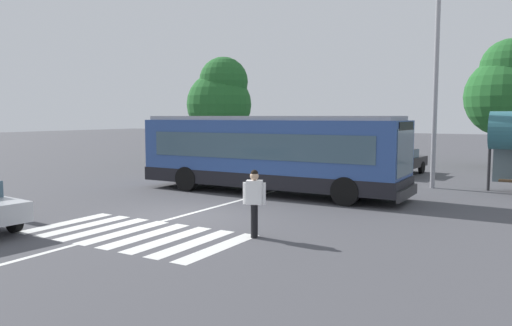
{
  "coord_description": "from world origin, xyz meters",
  "views": [
    {
      "loc": [
        9.41,
        -11.81,
        3.05
      ],
      "look_at": [
        -0.05,
        4.2,
        1.3
      ],
      "focal_mm": 34.94,
      "sensor_mm": 36.0,
      "label": 1
    }
  ],
  "objects_px": {
    "pedestrian_crossing_street": "(254,199)",
    "parked_car_black": "(398,160)",
    "city_transit_bus": "(269,153)",
    "background_tree_left": "(220,98)",
    "parked_car_silver": "(263,154)",
    "parked_car_charcoal": "(302,156)",
    "twin_arm_street_lamp": "(437,46)",
    "parked_car_teal": "(344,158)",
    "background_tree_right": "(507,89)"
  },
  "relations": [
    {
      "from": "pedestrian_crossing_street",
      "to": "parked_car_black",
      "type": "bearing_deg",
      "value": 91.65
    },
    {
      "from": "city_transit_bus",
      "to": "background_tree_left",
      "type": "distance_m",
      "value": 13.38
    },
    {
      "from": "parked_car_silver",
      "to": "parked_car_charcoal",
      "type": "relative_size",
      "value": 1.02
    },
    {
      "from": "parked_car_black",
      "to": "background_tree_left",
      "type": "xyz_separation_m",
      "value": [
        -11.71,
        0.79,
        3.47
      ]
    },
    {
      "from": "parked_car_black",
      "to": "twin_arm_street_lamp",
      "type": "height_order",
      "value": "twin_arm_street_lamp"
    },
    {
      "from": "parked_car_teal",
      "to": "background_tree_left",
      "type": "relative_size",
      "value": 0.66
    },
    {
      "from": "city_transit_bus",
      "to": "parked_car_black",
      "type": "height_order",
      "value": "city_transit_bus"
    },
    {
      "from": "background_tree_right",
      "to": "parked_car_silver",
      "type": "bearing_deg",
      "value": -151.31
    },
    {
      "from": "parked_car_charcoal",
      "to": "parked_car_silver",
      "type": "bearing_deg",
      "value": -178.04
    },
    {
      "from": "parked_car_teal",
      "to": "twin_arm_street_lamp",
      "type": "bearing_deg",
      "value": -36.68
    },
    {
      "from": "pedestrian_crossing_street",
      "to": "background_tree_left",
      "type": "distance_m",
      "value": 20.44
    },
    {
      "from": "twin_arm_street_lamp",
      "to": "background_tree_left",
      "type": "bearing_deg",
      "value": 161.45
    },
    {
      "from": "parked_car_black",
      "to": "background_tree_left",
      "type": "relative_size",
      "value": 0.67
    },
    {
      "from": "background_tree_left",
      "to": "parked_car_black",
      "type": "bearing_deg",
      "value": -3.88
    },
    {
      "from": "pedestrian_crossing_street",
      "to": "parked_car_silver",
      "type": "height_order",
      "value": "pedestrian_crossing_street"
    },
    {
      "from": "pedestrian_crossing_street",
      "to": "parked_car_black",
      "type": "xyz_separation_m",
      "value": [
        -0.44,
        15.31,
        -0.2
      ]
    },
    {
      "from": "city_transit_bus",
      "to": "twin_arm_street_lamp",
      "type": "bearing_deg",
      "value": 42.24
    },
    {
      "from": "parked_car_silver",
      "to": "parked_car_black",
      "type": "xyz_separation_m",
      "value": [
        8.11,
        -0.05,
        0.0
      ]
    },
    {
      "from": "background_tree_right",
      "to": "parked_car_black",
      "type": "bearing_deg",
      "value": -122.75
    },
    {
      "from": "twin_arm_street_lamp",
      "to": "background_tree_left",
      "type": "relative_size",
      "value": 1.44
    },
    {
      "from": "parked_car_charcoal",
      "to": "parked_car_teal",
      "type": "distance_m",
      "value": 2.57
    },
    {
      "from": "city_transit_bus",
      "to": "parked_car_silver",
      "type": "relative_size",
      "value": 2.37
    },
    {
      "from": "pedestrian_crossing_street",
      "to": "parked_car_silver",
      "type": "distance_m",
      "value": 17.59
    },
    {
      "from": "parked_car_silver",
      "to": "background_tree_right",
      "type": "distance_m",
      "value": 14.85
    },
    {
      "from": "parked_car_teal",
      "to": "twin_arm_street_lamp",
      "type": "distance_m",
      "value": 8.62
    },
    {
      "from": "city_transit_bus",
      "to": "parked_car_silver",
      "type": "height_order",
      "value": "city_transit_bus"
    },
    {
      "from": "city_transit_bus",
      "to": "background_tree_right",
      "type": "relative_size",
      "value": 1.43
    },
    {
      "from": "background_tree_left",
      "to": "background_tree_right",
      "type": "distance_m",
      "value": 17.3
    },
    {
      "from": "parked_car_black",
      "to": "background_tree_left",
      "type": "bearing_deg",
      "value": 176.12
    },
    {
      "from": "city_transit_bus",
      "to": "parked_car_teal",
      "type": "xyz_separation_m",
      "value": [
        -0.22,
        8.91,
        -0.82
      ]
    },
    {
      "from": "parked_car_silver",
      "to": "background_tree_right",
      "type": "height_order",
      "value": "background_tree_right"
    },
    {
      "from": "city_transit_bus",
      "to": "pedestrian_crossing_street",
      "type": "distance_m",
      "value": 7.29
    },
    {
      "from": "parked_car_teal",
      "to": "twin_arm_street_lamp",
      "type": "xyz_separation_m",
      "value": [
        5.51,
        -4.1,
        5.2
      ]
    },
    {
      "from": "parked_car_black",
      "to": "twin_arm_street_lamp",
      "type": "bearing_deg",
      "value": -57.5
    },
    {
      "from": "parked_car_charcoal",
      "to": "twin_arm_street_lamp",
      "type": "xyz_separation_m",
      "value": [
        8.08,
        -4.13,
        5.2
      ]
    },
    {
      "from": "pedestrian_crossing_street",
      "to": "city_transit_bus",
      "type": "bearing_deg",
      "value": 116.09
    },
    {
      "from": "parked_car_silver",
      "to": "background_tree_left",
      "type": "distance_m",
      "value": 5.05
    },
    {
      "from": "parked_car_teal",
      "to": "parked_car_charcoal",
      "type": "bearing_deg",
      "value": 179.52
    },
    {
      "from": "parked_car_silver",
      "to": "background_tree_left",
      "type": "xyz_separation_m",
      "value": [
        -3.6,
        0.74,
        3.47
      ]
    },
    {
      "from": "parked_car_charcoal",
      "to": "background_tree_right",
      "type": "xyz_separation_m",
      "value": [
        10.0,
        6.79,
        3.9
      ]
    },
    {
      "from": "pedestrian_crossing_street",
      "to": "background_tree_right",
      "type": "distance_m",
      "value": 22.91
    },
    {
      "from": "city_transit_bus",
      "to": "parked_car_charcoal",
      "type": "xyz_separation_m",
      "value": [
        -2.79,
        8.93,
        -0.82
      ]
    },
    {
      "from": "parked_car_silver",
      "to": "parked_car_charcoal",
      "type": "height_order",
      "value": "same"
    },
    {
      "from": "parked_car_teal",
      "to": "background_tree_left",
      "type": "bearing_deg",
      "value": 175.59
    },
    {
      "from": "parked_car_black",
      "to": "city_transit_bus",
      "type": "bearing_deg",
      "value": -107.39
    },
    {
      "from": "parked_car_charcoal",
      "to": "parked_car_teal",
      "type": "xyz_separation_m",
      "value": [
        2.57,
        -0.02,
        0.0
      ]
    },
    {
      "from": "parked_car_charcoal",
      "to": "parked_car_teal",
      "type": "height_order",
      "value": "same"
    },
    {
      "from": "pedestrian_crossing_street",
      "to": "parked_car_charcoal",
      "type": "relative_size",
      "value": 0.38
    },
    {
      "from": "parked_car_black",
      "to": "twin_arm_street_lamp",
      "type": "distance_m",
      "value": 7.03
    },
    {
      "from": "parked_car_charcoal",
      "to": "background_tree_left",
      "type": "height_order",
      "value": "background_tree_left"
    }
  ]
}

